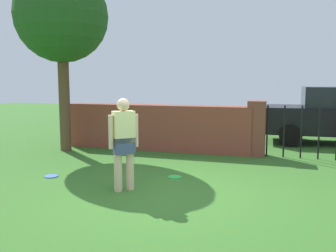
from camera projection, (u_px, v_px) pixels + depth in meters
ground_plane at (166, 196)px, 6.20m from camera, size 40.00×40.00×0.00m
brick_wall at (157, 127)px, 10.20m from camera, size 5.16×0.50×1.24m
tree at (61, 17)px, 9.74m from camera, size 2.46×2.46×4.84m
person at (124, 140)px, 6.40m from camera, size 0.41×0.41×1.62m
fence_gate at (310, 131)px, 9.01m from camera, size 3.01×0.44×1.40m
frisbee_blue at (51, 176)px, 7.41m from camera, size 0.27×0.27×0.02m
frisbee_green at (175, 177)px, 7.36m from camera, size 0.27×0.27×0.02m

